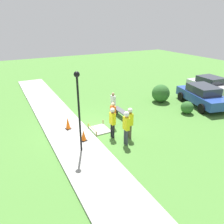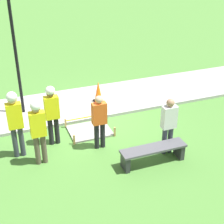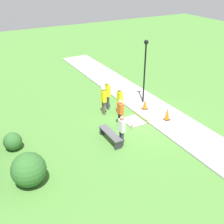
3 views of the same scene
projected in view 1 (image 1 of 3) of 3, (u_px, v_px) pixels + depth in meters
The scene contains 16 objects.
ground_plane at pixel (88, 129), 13.63m from camera, with size 60.00×60.00×0.00m, color #477A33.
sidewalk at pixel (68, 133), 13.06m from camera, with size 28.00×2.51×0.10m.
wet_concrete_patch at pixel (100, 129), 13.56m from camera, with size 1.32×1.09×0.31m.
traffic_cone_near_patch at pixel (68, 123), 13.35m from camera, with size 0.34×0.34×0.77m.
traffic_cone_far_patch at pixel (84, 135), 12.08m from camera, with size 0.34×0.34×0.65m.
park_bench at pixel (121, 112), 15.27m from camera, with size 1.80×0.44×0.50m.
worker_supervisor at pixel (126, 125), 11.55m from camera, with size 0.40×0.28×1.95m.
worker_assistant at pixel (112, 120), 12.32m from camera, with size 0.40×0.26×1.83m.
worker_trainee at pixel (130, 120), 12.23m from camera, with size 0.40×0.27×1.86m.
bystander_in_orange_shirt at pixel (113, 113), 13.63m from camera, with size 0.40×0.22×1.64m.
bystander_in_gray_shirt at pixel (113, 102), 15.38m from camera, with size 0.40×0.22×1.67m.
lamppost_near at pixel (78, 102), 10.25m from camera, with size 0.28×0.28×4.11m.
parked_car_silver at pixel (210, 85), 20.20m from camera, with size 4.18×2.39×1.54m.
parked_car_blue at pixel (202, 95), 17.18m from camera, with size 4.89×2.92×1.63m.
shrub_rounded_near at pixel (187, 107), 15.82m from camera, with size 0.91×0.91×0.91m.
shrub_rounded_mid at pixel (161, 93), 18.02m from camera, with size 1.46×1.46×1.46m.
Camera 1 is at (11.42, -4.38, 6.30)m, focal length 35.00 mm.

